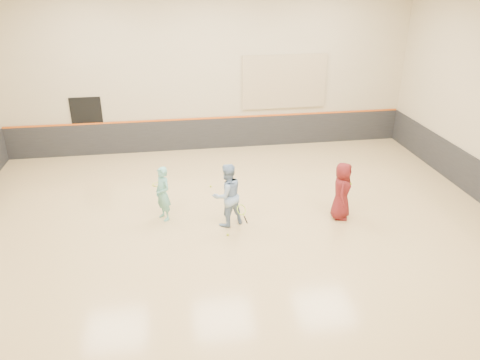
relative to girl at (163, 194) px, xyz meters
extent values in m
cube|color=tan|center=(1.87, -0.64, -0.88)|extent=(15.00, 12.00, 0.20)
cube|color=#C5B390|center=(1.87, 5.37, 2.22)|extent=(15.00, 0.02, 6.00)
cube|color=#C5B390|center=(1.87, -6.65, 2.22)|extent=(15.00, 0.02, 6.00)
cube|color=#232326|center=(1.87, 5.33, -0.18)|extent=(14.90, 0.04, 1.20)
cube|color=#D85914|center=(1.87, 5.32, 0.44)|extent=(14.90, 0.03, 0.06)
cube|color=tan|center=(4.67, 5.31, 1.72)|extent=(3.20, 0.08, 2.00)
cube|color=black|center=(-2.63, 5.34, 0.32)|extent=(1.10, 0.05, 2.20)
imported|color=#67B2A9|center=(0.00, 0.00, 0.00)|extent=(0.61, 0.68, 1.55)
imported|color=#809FC6|center=(1.70, -0.58, 0.11)|extent=(1.05, 0.94, 1.77)
imported|color=maroon|center=(4.87, -0.69, 0.05)|extent=(0.77, 0.94, 1.65)
sphere|color=#B1C52E|center=(1.62, -1.19, -0.74)|extent=(0.07, 0.07, 0.07)
sphere|color=#C3E435|center=(5.07, -0.77, 0.28)|extent=(0.07, 0.07, 0.07)
sphere|color=#C3D231|center=(1.48, 1.83, -0.74)|extent=(0.07, 0.07, 0.07)
camera|label=1|loc=(0.29, -11.66, 5.68)|focal=35.00mm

